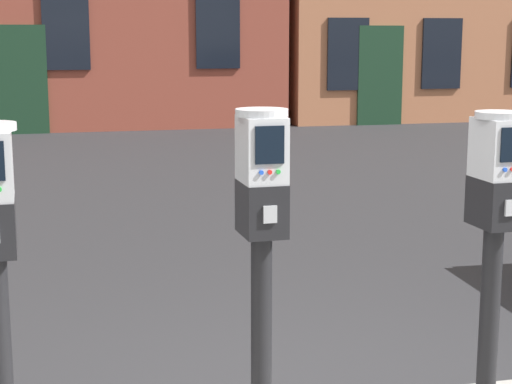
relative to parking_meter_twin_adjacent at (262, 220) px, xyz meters
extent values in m
cylinder|color=black|center=(-1.07, 0.00, -0.55)|extent=(0.09, 0.09, 0.93)
cylinder|color=black|center=(0.00, 0.00, -0.54)|extent=(0.09, 0.09, 0.95)
cube|color=black|center=(0.00, 0.00, 0.05)|extent=(0.18, 0.25, 0.22)
cube|color=#A5A8AD|center=(0.00, -0.13, 0.05)|extent=(0.06, 0.01, 0.07)
cube|color=#B7BABF|center=(0.00, 0.00, 0.29)|extent=(0.18, 0.23, 0.27)
cube|color=black|center=(0.00, -0.12, 0.33)|extent=(0.12, 0.01, 0.15)
cylinder|color=blue|center=(-0.03, -0.12, 0.22)|extent=(0.02, 0.01, 0.02)
cylinder|color=red|center=(0.00, -0.12, 0.22)|extent=(0.02, 0.01, 0.02)
cylinder|color=green|center=(0.04, -0.12, 0.22)|extent=(0.02, 0.01, 0.02)
cylinder|color=#B7BABF|center=(0.00, 0.00, 0.44)|extent=(0.22, 0.22, 0.03)
cylinder|color=black|center=(1.07, 0.00, -0.55)|extent=(0.09, 0.09, 0.93)
cube|color=black|center=(1.07, 0.00, 0.02)|extent=(0.18, 0.25, 0.22)
cube|color=#A5A8AD|center=(1.07, -0.13, 0.02)|extent=(0.06, 0.01, 0.07)
cube|color=#B7BABF|center=(1.07, 0.00, 0.26)|extent=(0.18, 0.23, 0.26)
cylinder|color=blue|center=(1.03, -0.12, 0.19)|extent=(0.02, 0.01, 0.02)
cylinder|color=red|center=(1.07, -0.12, 0.19)|extent=(0.02, 0.01, 0.02)
cylinder|color=#B7BABF|center=(1.07, 0.00, 0.41)|extent=(0.22, 0.22, 0.03)
cube|color=black|center=(-0.55, 13.76, 0.87)|extent=(0.90, 0.06, 1.60)
cube|color=black|center=(2.45, 13.76, 0.87)|extent=(0.90, 0.06, 1.60)
cube|color=#193823|center=(-1.43, 13.76, -0.11)|extent=(1.00, 0.07, 2.10)
cube|color=black|center=(5.23, 13.76, 0.35)|extent=(0.90, 0.06, 1.51)
cube|color=black|center=(7.37, 13.76, 0.35)|extent=(0.90, 0.06, 1.51)
cube|color=#193823|center=(5.96, 13.76, -0.11)|extent=(1.00, 0.07, 2.10)
camera|label=1|loc=(-0.81, -3.33, 0.75)|focal=59.45mm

